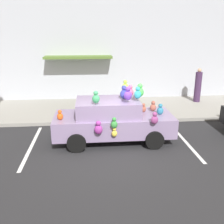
{
  "coord_description": "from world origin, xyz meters",
  "views": [
    {
      "loc": [
        -0.81,
        -7.43,
        3.85
      ],
      "look_at": [
        0.04,
        1.87,
        0.9
      ],
      "focal_mm": 40.88,
      "sensor_mm": 36.0,
      "label": 1
    }
  ],
  "objects": [
    {
      "name": "parking_stripe_rear",
      "position": [
        -2.89,
        1.0,
        0.0
      ],
      "size": [
        0.12,
        3.6,
        0.01
      ],
      "primitive_type": "cube",
      "color": "silver",
      "rests_on": "ground"
    },
    {
      "name": "storefront_building",
      "position": [
        -0.01,
        7.14,
        3.19
      ],
      "size": [
        24.0,
        1.25,
        6.4
      ],
      "color": "#B2B7C1",
      "rests_on": "ground"
    },
    {
      "name": "teddy_bear_on_sidewalk",
      "position": [
        0.67,
        3.49,
        0.51
      ],
      "size": [
        0.41,
        0.34,
        0.77
      ],
      "color": "#9E723D",
      "rests_on": "sidewalk"
    },
    {
      "name": "plush_covered_car",
      "position": [
        -0.0,
        1.26,
        0.82
      ],
      "size": [
        4.26,
        2.05,
        2.15
      ],
      "color": "gray",
      "rests_on": "ground"
    },
    {
      "name": "parking_stripe_front",
      "position": [
        2.65,
        1.0,
        0.0
      ],
      "size": [
        0.12,
        3.6,
        0.01
      ],
      "primitive_type": "cube",
      "color": "silver",
      "rests_on": "ground"
    },
    {
      "name": "sidewalk",
      "position": [
        0.0,
        5.0,
        0.07
      ],
      "size": [
        24.0,
        4.0,
        0.15
      ],
      "primitive_type": "cube",
      "color": "gray",
      "rests_on": "ground"
    },
    {
      "name": "ground_plane",
      "position": [
        0.0,
        0.0,
        0.0
      ],
      "size": [
        60.0,
        60.0,
        0.0
      ],
      "primitive_type": "plane",
      "color": "#262628"
    },
    {
      "name": "pedestrian_near_shopfront",
      "position": [
        5.11,
        5.75,
        1.0
      ],
      "size": [
        0.35,
        0.35,
        1.83
      ],
      "color": "#41294B",
      "rests_on": "sidewalk"
    }
  ]
}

